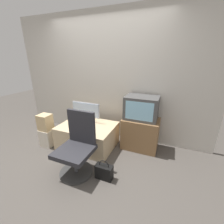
% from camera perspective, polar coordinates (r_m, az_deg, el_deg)
% --- Properties ---
extents(ground_plane, '(12.00, 12.00, 0.00)m').
position_cam_1_polar(ground_plane, '(2.72, -13.88, -19.80)').
color(ground_plane, '#4C4742').
extents(wall_back, '(4.40, 0.05, 2.60)m').
position_cam_1_polar(wall_back, '(3.27, -2.03, 12.76)').
color(wall_back, beige).
rests_on(wall_back, ground_plane).
extents(desk, '(1.08, 0.80, 0.46)m').
position_cam_1_polar(desk, '(3.12, -9.17, -8.77)').
color(desk, '#CCB289').
rests_on(desk, ground_plane).
extents(side_stand, '(0.68, 0.46, 0.61)m').
position_cam_1_polar(side_stand, '(3.03, 10.72, -8.03)').
color(side_stand, olive).
rests_on(side_stand, ground_plane).
extents(main_monitor, '(0.63, 0.19, 0.40)m').
position_cam_1_polar(main_monitor, '(3.14, -9.94, 0.24)').
color(main_monitor, '#B2B2B7').
rests_on(main_monitor, desk).
extents(keyboard, '(0.30, 0.11, 0.01)m').
position_cam_1_polar(keyboard, '(2.95, -13.21, -5.67)').
color(keyboard, silver).
rests_on(keyboard, desk).
extents(mouse, '(0.05, 0.03, 0.03)m').
position_cam_1_polar(mouse, '(2.84, -10.00, -6.25)').
color(mouse, silver).
rests_on(mouse, desk).
extents(crt_tv, '(0.60, 0.43, 0.44)m').
position_cam_1_polar(crt_tv, '(2.85, 11.16, 1.59)').
color(crt_tv, '#474747').
rests_on(crt_tv, side_stand).
extents(office_chair, '(0.52, 0.52, 0.97)m').
position_cam_1_polar(office_chair, '(2.42, -13.16, -13.24)').
color(office_chair, '#333333').
rests_on(office_chair, ground_plane).
extents(cardboard_box_lower, '(0.26, 0.23, 0.35)m').
position_cam_1_polar(cardboard_box_lower, '(3.38, -23.29, -8.85)').
color(cardboard_box_lower, beige).
rests_on(cardboard_box_lower, ground_plane).
extents(cardboard_box_upper, '(0.24, 0.22, 0.32)m').
position_cam_1_polar(cardboard_box_upper, '(3.24, -24.11, -3.61)').
color(cardboard_box_upper, '#D1B27F').
rests_on(cardboard_box_upper, cardboard_box_lower).
extents(handbag, '(0.26, 0.12, 0.32)m').
position_cam_1_polar(handbag, '(2.41, -3.05, -21.75)').
color(handbag, black).
rests_on(handbag, ground_plane).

